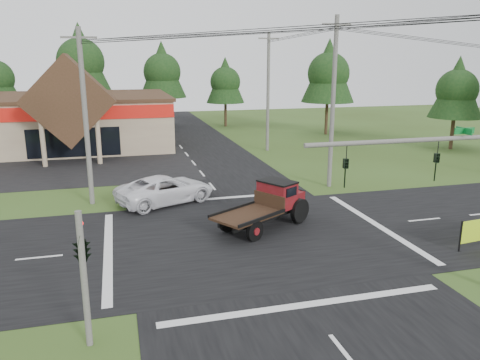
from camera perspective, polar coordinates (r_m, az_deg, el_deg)
name	(u,v)px	position (r m, az deg, el deg)	size (l,w,h in m)	color
ground	(252,237)	(23.72, 1.49, -6.97)	(120.00, 120.00, 0.00)	#36491A
road_ns	(252,237)	(23.72, 1.49, -6.94)	(12.00, 120.00, 0.02)	black
road_ew	(252,237)	(23.72, 1.49, -6.94)	(120.00, 12.00, 0.02)	black
parking_apron	(20,170)	(41.82, -25.20, 1.12)	(28.00, 14.00, 0.02)	black
cvs_building	(18,121)	(51.95, -25.43, 6.55)	(30.40, 18.20, 9.19)	tan
traffic_signal_mast	(466,181)	(18.74, 25.82, -0.07)	(8.12, 0.24, 7.00)	#595651
traffic_signal_corner	(81,237)	(14.83, -18.83, -6.61)	(0.53, 2.48, 4.40)	#595651
utility_pole_nw	(85,117)	(29.41, -18.33, 7.33)	(2.00, 0.30, 10.50)	#595651
utility_pole_ne	(333,102)	(32.60, 11.27, 9.29)	(2.00, 0.30, 11.50)	#595651
utility_pole_n	(268,91)	(45.57, 3.44, 10.73)	(2.00, 0.30, 11.20)	#595651
tree_row_c	(80,59)	(62.29, -18.89, 13.74)	(7.28, 7.28, 13.13)	#332316
tree_row_d	(162,70)	(63.50, -9.48, 13.08)	(6.16, 6.16, 11.11)	#332316
tree_row_e	(225,81)	(62.88, -1.81, 12.03)	(5.04, 5.04, 9.09)	#332316
tree_side_ne	(329,71)	(56.66, 10.74, 12.89)	(6.16, 6.16, 11.11)	#332316
tree_side_e_near	(457,88)	(50.82, 24.96, 10.16)	(5.04, 5.04, 9.09)	#332316
antique_flatbed_truck	(263,206)	(24.60, 2.82, -3.21)	(2.20, 5.77, 2.41)	#5C0E0D
white_pickup	(166,189)	(29.39, -9.04, -1.14)	(2.84, 6.15, 1.71)	white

